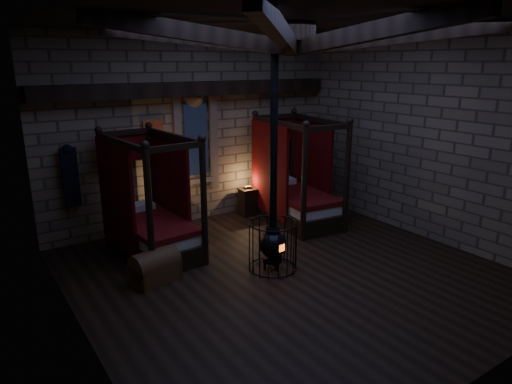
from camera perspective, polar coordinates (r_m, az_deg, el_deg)
room at (r=7.52m, az=4.15°, el=16.92°), size 7.02×7.02×4.29m
bed_left at (r=9.11m, az=-12.99°, el=-3.98°), size 1.31×2.28×2.31m
bed_right at (r=10.71m, az=4.92°, el=-0.49°), size 1.46×2.41×2.39m
trunk_left at (r=8.04m, az=-12.51°, el=-9.13°), size 0.87×0.65×0.58m
trunk_right at (r=10.65m, az=9.04°, el=-2.59°), size 0.84×0.57×0.59m
nightstand_left at (r=10.16m, az=-10.10°, el=-2.67°), size 0.52×0.50×0.97m
nightstand_right at (r=11.14m, az=-1.02°, el=-1.16°), size 0.44×0.42×0.71m
stove at (r=8.15m, az=2.10°, el=-5.95°), size 0.87×0.87×4.05m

